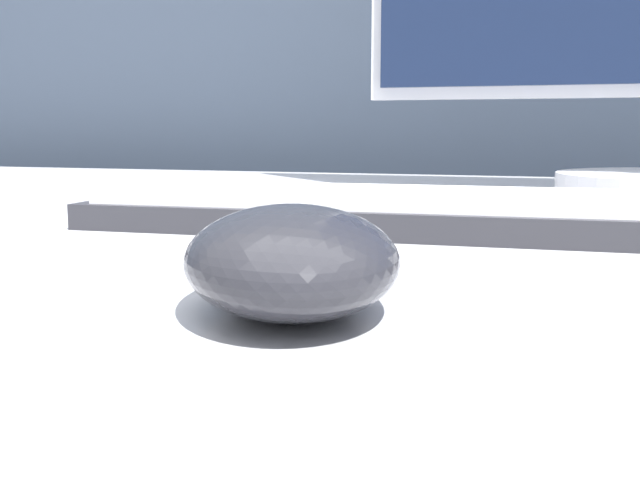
# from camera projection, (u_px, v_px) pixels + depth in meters

# --- Properties ---
(partition_panel) EXTENTS (5.00, 0.03, 1.46)m
(partition_panel) POSITION_uv_depth(u_px,v_px,m) (461.00, 160.00, 1.13)
(partition_panel) COLOR #333D4C
(partition_panel) RESTS_ON ground_plane
(computer_mouse_near) EXTENTS (0.11, 0.13, 0.04)m
(computer_mouse_near) POSITION_uv_depth(u_px,v_px,m) (292.00, 259.00, 0.26)
(computer_mouse_near) COLOR #232328
(computer_mouse_near) RESTS_ON desk
(keyboard) EXTENTS (0.37, 0.13, 0.02)m
(keyboard) POSITION_uv_depth(u_px,v_px,m) (375.00, 209.00, 0.48)
(keyboard) COLOR #28282D
(keyboard) RESTS_ON desk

